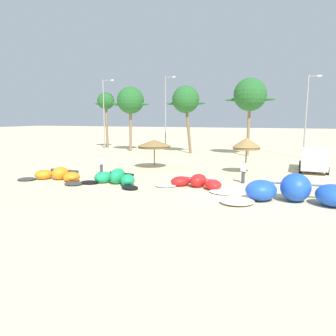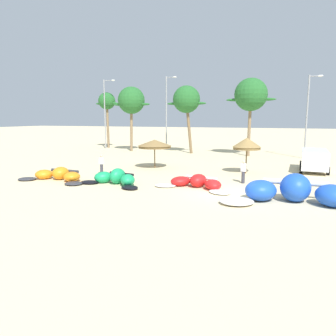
% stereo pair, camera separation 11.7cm
% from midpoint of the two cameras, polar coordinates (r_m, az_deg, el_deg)
% --- Properties ---
extents(ground_plane, '(260.00, 260.00, 0.00)m').
position_cam_midpoint_polar(ground_plane, '(19.80, 10.06, -4.40)').
color(ground_plane, beige).
extents(kite_far_left, '(5.86, 2.74, 0.94)m').
position_cam_midpoint_polar(kite_far_left, '(24.67, -19.44, -1.26)').
color(kite_far_left, '#333338').
rests_on(kite_far_left, ground).
extents(kite_left, '(4.94, 2.68, 1.09)m').
position_cam_midpoint_polar(kite_left, '(22.11, -9.64, -1.88)').
color(kite_left, black).
rests_on(kite_left, ground).
extents(kite_left_of_center, '(5.44, 2.98, 0.86)m').
position_cam_midpoint_polar(kite_left_of_center, '(20.91, 5.02, -2.65)').
color(kite_left_of_center, white).
rests_on(kite_left_of_center, ground).
extents(kite_center, '(8.16, 3.67, 1.56)m').
position_cam_midpoint_polar(kite_center, '(18.33, 21.90, -4.10)').
color(kite_center, white).
rests_on(kite_center, ground).
extents(beach_umbrella_near_van, '(3.10, 3.10, 2.60)m').
position_cam_midpoint_polar(beach_umbrella_near_van, '(28.75, -2.61, 4.39)').
color(beach_umbrella_near_van, brown).
rests_on(beach_umbrella_near_van, ground).
extents(beach_umbrella_middle, '(2.32, 2.32, 2.96)m').
position_cam_midpoint_polar(beach_umbrella_middle, '(26.71, 13.88, 4.32)').
color(beach_umbrella_middle, brown).
rests_on(beach_umbrella_middle, ground).
extents(parked_car_second, '(2.42, 5.04, 1.84)m').
position_cam_midpoint_polar(parked_car_second, '(29.94, 24.72, 1.57)').
color(parked_car_second, white).
rests_on(parked_car_second, ground).
extents(person_near_kites, '(0.36, 0.24, 1.62)m').
position_cam_midpoint_polar(person_near_kites, '(26.12, -12.09, 0.62)').
color(person_near_kites, '#383842').
rests_on(person_near_kites, ground).
extents(person_by_umbrellas, '(0.36, 0.24, 1.62)m').
position_cam_midpoint_polar(person_by_umbrellas, '(22.75, 13.31, -0.65)').
color(person_by_umbrellas, '#383842').
rests_on(person_by_umbrellas, ground).
extents(palm_leftmost, '(3.84, 2.56, 8.37)m').
position_cam_midpoint_polar(palm_leftmost, '(49.67, -11.23, 11.58)').
color(palm_leftmost, '#7F6647').
rests_on(palm_leftmost, ground).
extents(palm_left, '(5.48, 3.65, 8.74)m').
position_cam_midpoint_polar(palm_left, '(44.03, -6.87, 11.96)').
color(palm_left, '#7F6647').
rests_on(palm_left, ground).
extents(palm_left_of_gap, '(5.21, 3.48, 8.64)m').
position_cam_midpoint_polar(palm_left_of_gap, '(41.30, 3.14, 12.17)').
color(palm_left_of_gap, brown).
rests_on(palm_left_of_gap, ground).
extents(palm_center_left, '(5.78, 3.85, 9.19)m').
position_cam_midpoint_polar(palm_center_left, '(39.20, 14.51, 12.62)').
color(palm_center_left, '#7F6647').
rests_on(palm_center_left, ground).
extents(lamppost_west, '(1.89, 0.24, 10.05)m').
position_cam_midpoint_polar(lamppost_west, '(48.12, -11.44, 10.09)').
color(lamppost_west, gray).
rests_on(lamppost_west, ground).
extents(lamppost_west_center, '(1.63, 0.24, 10.39)m').
position_cam_midpoint_polar(lamppost_west_center, '(46.29, -0.40, 10.49)').
color(lamppost_west_center, gray).
rests_on(lamppost_west_center, ground).
extents(lamppost_east_center, '(1.45, 0.24, 9.20)m').
position_cam_midpoint_polar(lamppost_east_center, '(38.85, 23.76, 9.10)').
color(lamppost_east_center, gray).
rests_on(lamppost_east_center, ground).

